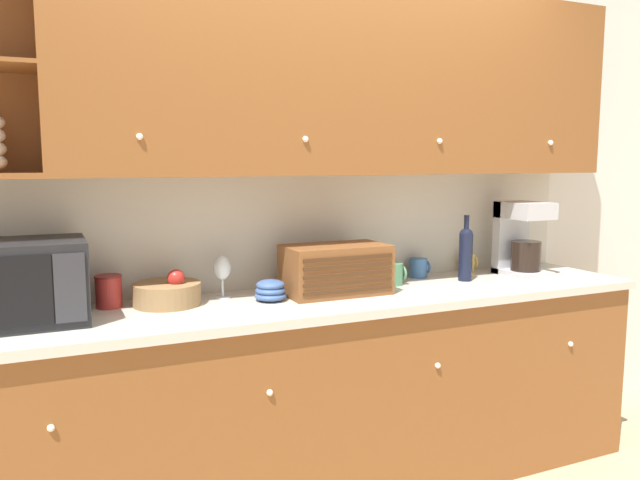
# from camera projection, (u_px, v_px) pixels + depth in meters

# --- Properties ---
(ground_plane) EXTENTS (24.00, 24.00, 0.00)m
(ground_plane) POSITION_uv_depth(u_px,v_px,m) (303.00, 461.00, 3.25)
(ground_plane) COLOR tan
(wall_back) EXTENTS (5.58, 0.06, 2.60)m
(wall_back) POSITION_uv_depth(u_px,v_px,m) (300.00, 212.00, 3.12)
(wall_back) COLOR silver
(wall_back) RESTS_ON ground_plane
(counter_unit) EXTENTS (3.20, 0.63, 0.94)m
(counter_unit) POSITION_uv_depth(u_px,v_px,m) (328.00, 394.00, 2.92)
(counter_unit) COLOR brown
(counter_unit) RESTS_ON ground_plane
(backsplash_panel) EXTENTS (3.18, 0.01, 0.55)m
(backsplash_panel) POSITION_uv_depth(u_px,v_px,m) (303.00, 230.00, 3.09)
(backsplash_panel) COLOR beige
(backsplash_panel) RESTS_ON counter_unit
(upper_cabinets) EXTENTS (3.18, 0.37, 0.87)m
(upper_cabinets) POSITION_uv_depth(u_px,v_px,m) (349.00, 82.00, 2.92)
(upper_cabinets) COLOR brown
(upper_cabinets) RESTS_ON backsplash_panel
(microwave) EXTENTS (0.49, 0.37, 0.32)m
(microwave) POSITION_uv_depth(u_px,v_px,m) (18.00, 283.00, 2.35)
(microwave) COLOR black
(microwave) RESTS_ON counter_unit
(storage_canister) EXTENTS (0.11, 0.11, 0.14)m
(storage_canister) POSITION_uv_depth(u_px,v_px,m) (109.00, 291.00, 2.63)
(storage_canister) COLOR #B22D28
(storage_canister) RESTS_ON counter_unit
(fruit_basket) EXTENTS (0.29, 0.29, 0.16)m
(fruit_basket) POSITION_uv_depth(u_px,v_px,m) (168.00, 293.00, 2.67)
(fruit_basket) COLOR #937047
(fruit_basket) RESTS_ON counter_unit
(wine_glass) EXTENTS (0.08, 0.08, 0.19)m
(wine_glass) POSITION_uv_depth(u_px,v_px,m) (222.00, 269.00, 2.81)
(wine_glass) COLOR silver
(wine_glass) RESTS_ON counter_unit
(bowl_stack_on_counter) EXTENTS (0.14, 0.14, 0.09)m
(bowl_stack_on_counter) POSITION_uv_depth(u_px,v_px,m) (271.00, 291.00, 2.76)
(bowl_stack_on_counter) COLOR #3D5B93
(bowl_stack_on_counter) RESTS_ON counter_unit
(bread_box) EXTENTS (0.48, 0.28, 0.23)m
(bread_box) POSITION_uv_depth(u_px,v_px,m) (335.00, 269.00, 2.90)
(bread_box) COLOR brown
(bread_box) RESTS_ON counter_unit
(mug) EXTENTS (0.10, 0.09, 0.11)m
(mug) POSITION_uv_depth(u_px,v_px,m) (395.00, 274.00, 3.10)
(mug) COLOR #4C845B
(mug) RESTS_ON counter_unit
(mug_patterned_third) EXTENTS (0.11, 0.10, 0.10)m
(mug_patterned_third) POSITION_uv_depth(u_px,v_px,m) (419.00, 268.00, 3.31)
(mug_patterned_third) COLOR #38669E
(mug_patterned_third) RESTS_ON counter_unit
(wine_bottle) EXTENTS (0.07, 0.07, 0.34)m
(wine_bottle) POSITION_uv_depth(u_px,v_px,m) (466.00, 252.00, 3.20)
(wine_bottle) COLOR black
(wine_bottle) RESTS_ON counter_unit
(mug_blue_second) EXTENTS (0.09, 0.08, 0.10)m
(mug_blue_second) POSITION_uv_depth(u_px,v_px,m) (468.00, 263.00, 3.46)
(mug_blue_second) COLOR gold
(mug_blue_second) RESTS_ON counter_unit
(coffee_maker) EXTENTS (0.21, 0.27, 0.40)m
(coffee_maker) POSITION_uv_depth(u_px,v_px,m) (520.00, 237.00, 3.37)
(coffee_maker) COLOR #B7B7BC
(coffee_maker) RESTS_ON counter_unit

